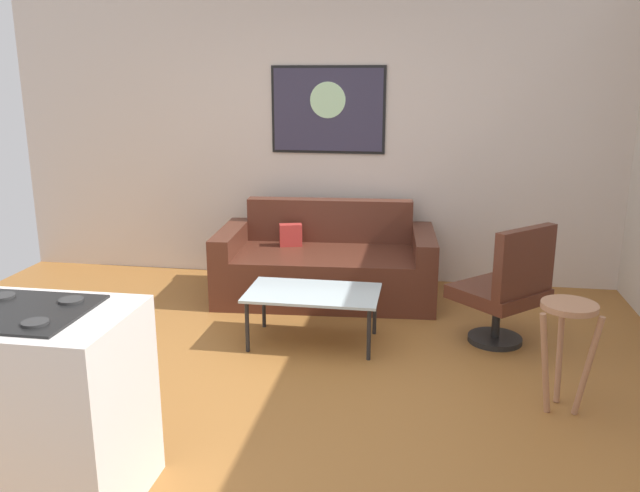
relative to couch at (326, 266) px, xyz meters
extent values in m
cube|color=#9A622D|center=(0.03, -1.80, -0.30)|extent=(6.40, 6.40, 0.04)
cube|color=beige|center=(0.03, 0.63, 1.12)|extent=(6.40, 0.05, 2.80)
cube|color=#51281B|center=(0.00, -0.04, -0.06)|extent=(1.58, 1.05, 0.42)
cube|color=#51281B|center=(-0.02, 0.35, 0.34)|extent=(1.53, 0.26, 0.39)
cube|color=#51281B|center=(-0.84, -0.10, 0.03)|extent=(0.24, 0.96, 0.61)
cube|color=#51281B|center=(0.85, 0.02, 0.03)|extent=(0.24, 0.96, 0.61)
cube|color=#AC2F2A|center=(-0.34, 0.11, 0.25)|extent=(0.22, 0.15, 0.20)
cube|color=silver|center=(0.07, -1.05, 0.11)|extent=(0.96, 0.57, 0.02)
cylinder|color=#232326|center=(-0.37, -1.29, -0.09)|extent=(0.03, 0.03, 0.38)
cylinder|color=#232326|center=(0.50, -1.29, -0.09)|extent=(0.03, 0.03, 0.38)
cylinder|color=#232326|center=(-0.37, -0.81, -0.09)|extent=(0.03, 0.03, 0.38)
cylinder|color=#232326|center=(0.50, -0.81, -0.09)|extent=(0.03, 0.03, 0.38)
cylinder|color=black|center=(1.40, -0.82, -0.26)|extent=(0.40, 0.40, 0.04)
cylinder|color=black|center=(1.40, -0.82, -0.06)|extent=(0.06, 0.06, 0.35)
cube|color=#4D2518|center=(1.40, -0.82, 0.10)|extent=(0.78, 0.78, 0.10)
cube|color=#4D2518|center=(1.55, -0.97, 0.39)|extent=(0.46, 0.45, 0.48)
cylinder|color=#A57151|center=(1.69, -1.80, 0.37)|extent=(0.32, 0.32, 0.03)
cylinder|color=#A57151|center=(1.69, -1.67, 0.04)|extent=(0.04, 0.13, 0.63)
cylinder|color=#A57151|center=(1.57, -1.87, 0.04)|extent=(0.13, 0.10, 0.63)
cylinder|color=#A57151|center=(1.80, -1.87, 0.04)|extent=(0.13, 0.10, 0.63)
cube|color=black|center=(-0.88, -3.07, 0.65)|extent=(0.60, 0.51, 0.01)
cylinder|color=#2D2D2D|center=(-0.71, -3.21, 0.66)|extent=(0.11, 0.11, 0.01)
cylinder|color=#2D2D2D|center=(-1.05, -2.93, 0.66)|extent=(0.11, 0.11, 0.01)
cylinder|color=#2D2D2D|center=(-0.71, -2.93, 0.66)|extent=(0.11, 0.11, 0.01)
cube|color=black|center=(-0.08, 0.59, 1.33)|extent=(1.07, 0.01, 0.80)
cube|color=#353146|center=(-0.08, 0.58, 1.33)|extent=(1.02, 0.02, 0.75)
cylinder|color=#B4E0AC|center=(-0.08, 0.57, 1.42)|extent=(0.33, 0.01, 0.33)
camera|label=1|loc=(0.86, -5.49, 1.65)|focal=36.62mm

